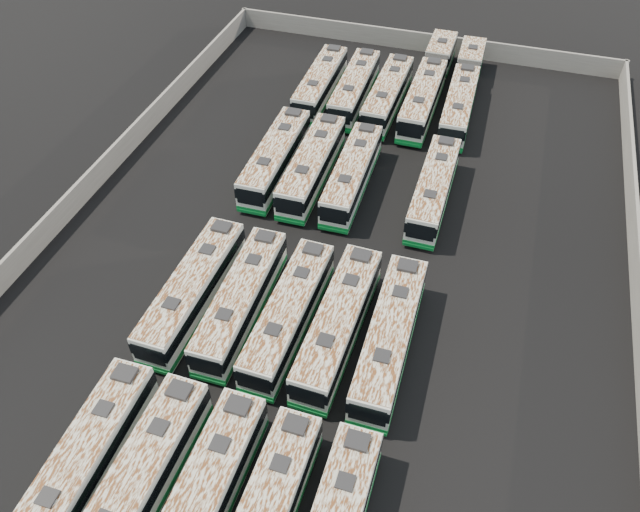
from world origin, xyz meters
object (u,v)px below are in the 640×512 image
(bus_midfront_center, at_px, (289,314))
(bus_midfront_far_right, at_px, (390,337))
(bus_midback_center, at_px, (352,174))
(bus_back_right, at_px, (429,84))
(bus_midfront_right, at_px, (338,324))
(bus_back_left, at_px, (354,88))
(bus_front_center, at_px, (202,503))
(bus_front_left, at_px, (139,484))
(bus_midback_far_left, at_px, (275,158))
(bus_back_far_left, at_px, (320,84))
(bus_midfront_far_left, at_px, (193,290))
(bus_midfront_left, at_px, (241,300))
(bus_midback_left, at_px, (312,166))
(bus_back_far_right, at_px, (463,90))
(bus_back_center, at_px, (387,95))
(bus_midback_far_right, at_px, (434,189))
(bus_front_far_left, at_px, (84,464))

(bus_midfront_center, relative_size, bus_midfront_far_right, 0.97)
(bus_midback_center, bearing_deg, bus_back_right, 77.70)
(bus_midback_center, relative_size, bus_back_right, 0.62)
(bus_midfront_right, relative_size, bus_back_left, 1.02)
(bus_midfront_right, xyz_separation_m, bus_midfront_far_right, (3.56, -0.09, 0.01))
(bus_front_center, bearing_deg, bus_front_left, -178.23)
(bus_midback_far_left, xyz_separation_m, bus_back_right, (10.60, 17.04, 0.01))
(bus_back_far_left, bearing_deg, bus_midfront_far_left, -90.59)
(bus_front_left, bearing_deg, bus_midfront_center, 76.02)
(bus_midfront_left, height_order, bus_midfront_right, bus_midfront_right)
(bus_midback_far_left, relative_size, bus_midback_left, 0.99)
(bus_midfront_left, height_order, bus_back_far_right, bus_midfront_left)
(bus_midback_left, xyz_separation_m, bus_back_right, (7.15, 17.17, -0.00))
(bus_midback_far_left, bearing_deg, bus_midback_center, -2.63)
(bus_back_center, relative_size, bus_back_far_right, 0.65)
(bus_front_center, distance_m, bus_midfront_center, 13.75)
(bus_midfront_center, distance_m, bus_midback_center, 16.42)
(bus_midfront_far_right, distance_m, bus_back_right, 33.78)
(bus_back_right, bearing_deg, bus_midback_far_right, -77.88)
(bus_midfront_left, distance_m, bus_midback_left, 16.30)
(bus_midback_far_left, distance_m, bus_back_far_right, 22.13)
(bus_midback_left, bearing_deg, bus_front_center, -83.72)
(bus_midback_center, xyz_separation_m, bus_back_far_right, (7.06, 17.22, -0.01))
(bus_front_center, height_order, bus_midfront_far_left, bus_front_center)
(bus_front_far_left, bearing_deg, bus_midfront_right, 51.74)
(bus_back_right, bearing_deg, bus_midfront_right, -89.64)
(bus_back_far_left, bearing_deg, bus_back_far_right, 11.87)
(bus_back_center, relative_size, bus_back_right, 0.63)
(bus_midback_center, distance_m, bus_back_left, 14.54)
(bus_back_center, bearing_deg, bus_midback_left, -103.74)
(bus_back_center, distance_m, bus_back_far_right, 7.93)
(bus_front_center, relative_size, bus_midfront_right, 1.00)
(bus_midback_center, height_order, bus_back_far_left, bus_midback_center)
(bus_back_center, bearing_deg, bus_midfront_right, -82.35)
(bus_midback_far_right, relative_size, bus_back_left, 0.98)
(bus_back_far_left, height_order, bus_back_far_right, bus_back_far_right)
(bus_back_right, bearing_deg, bus_back_left, -155.61)
(bus_midfront_far_left, height_order, bus_back_left, bus_midfront_far_left)
(bus_front_left, bearing_deg, bus_midfront_left, 90.51)
(bus_midfront_left, distance_m, bus_midback_far_right, 19.49)
(bus_midfront_far_left, xyz_separation_m, bus_midfront_far_right, (14.19, 0.06, 0.02))
(bus_front_far_left, xyz_separation_m, bus_midback_left, (3.51, 30.18, 0.03))
(bus_midback_center, bearing_deg, bus_midfront_center, -90.74)
(bus_front_center, bearing_deg, bus_back_far_right, 82.04)
(bus_front_far_left, xyz_separation_m, bus_midfront_right, (10.68, 13.85, 0.02))
(bus_front_center, height_order, bus_back_left, bus_front_center)
(bus_midfront_center, height_order, bus_back_left, bus_back_left)
(bus_midfront_far_left, distance_m, bus_midfront_far_right, 14.19)
(bus_front_left, distance_m, bus_midback_far_right, 32.23)
(bus_front_far_left, bearing_deg, bus_back_far_left, 89.49)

